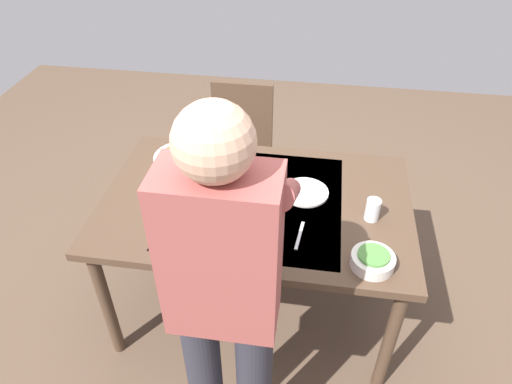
{
  "coord_description": "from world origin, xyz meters",
  "views": [
    {
      "loc": [
        -0.26,
        1.72,
        2.2
      ],
      "look_at": [
        0.0,
        0.0,
        0.82
      ],
      "focal_mm": 32.67,
      "sensor_mm": 36.0,
      "label": 1
    }
  ],
  "objects_px": {
    "chair_near": "(240,144)",
    "dinner_plate_near": "(305,192)",
    "wine_glass_left": "(268,235)",
    "side_bowl_salad": "(373,260)",
    "serving_bowl_pasta": "(182,159)",
    "dining_table": "(256,212)",
    "wine_bottle": "(247,198)",
    "water_cup_near_right": "(373,210)",
    "person_server": "(225,296)",
    "water_cup_near_left": "(220,182)",
    "wine_glass_right": "(243,239)"
  },
  "relations": [
    {
      "from": "side_bowl_salad",
      "to": "dinner_plate_near",
      "type": "distance_m",
      "value": 0.53
    },
    {
      "from": "chair_near",
      "to": "person_server",
      "type": "relative_size",
      "value": 0.54
    },
    {
      "from": "dinner_plate_near",
      "to": "person_server",
      "type": "bearing_deg",
      "value": 75.07
    },
    {
      "from": "dinner_plate_near",
      "to": "chair_near",
      "type": "bearing_deg",
      "value": -58.75
    },
    {
      "from": "wine_bottle",
      "to": "wine_glass_left",
      "type": "bearing_deg",
      "value": 120.87
    },
    {
      "from": "person_server",
      "to": "side_bowl_salad",
      "type": "height_order",
      "value": "person_server"
    },
    {
      "from": "side_bowl_salad",
      "to": "person_server",
      "type": "bearing_deg",
      "value": 36.81
    },
    {
      "from": "wine_bottle",
      "to": "water_cup_near_right",
      "type": "distance_m",
      "value": 0.58
    },
    {
      "from": "wine_glass_left",
      "to": "dinner_plate_near",
      "type": "distance_m",
      "value": 0.46
    },
    {
      "from": "person_server",
      "to": "serving_bowl_pasta",
      "type": "xyz_separation_m",
      "value": [
        0.44,
        -0.98,
        -0.16
      ]
    },
    {
      "from": "wine_glass_right",
      "to": "dinner_plate_near",
      "type": "height_order",
      "value": "wine_glass_right"
    },
    {
      "from": "wine_glass_left",
      "to": "side_bowl_salad",
      "type": "xyz_separation_m",
      "value": [
        -0.43,
        0.01,
        -0.07
      ]
    },
    {
      "from": "wine_glass_left",
      "to": "wine_glass_right",
      "type": "xyz_separation_m",
      "value": [
        0.1,
        0.04,
        0.0
      ]
    },
    {
      "from": "dinner_plate_near",
      "to": "side_bowl_salad",
      "type": "bearing_deg",
      "value": 124.78
    },
    {
      "from": "water_cup_near_right",
      "to": "chair_near",
      "type": "bearing_deg",
      "value": -49.45
    },
    {
      "from": "person_server",
      "to": "water_cup_near_left",
      "type": "relative_size",
      "value": 17.44
    },
    {
      "from": "wine_glass_left",
      "to": "side_bowl_salad",
      "type": "distance_m",
      "value": 0.44
    },
    {
      "from": "dinner_plate_near",
      "to": "water_cup_near_right",
      "type": "bearing_deg",
      "value": 155.6
    },
    {
      "from": "water_cup_near_right",
      "to": "wine_bottle",
      "type": "bearing_deg",
      "value": 7.62
    },
    {
      "from": "water_cup_near_left",
      "to": "dining_table",
      "type": "bearing_deg",
      "value": 164.43
    },
    {
      "from": "dining_table",
      "to": "serving_bowl_pasta",
      "type": "xyz_separation_m",
      "value": [
        0.43,
        -0.24,
        0.11
      ]
    },
    {
      "from": "water_cup_near_left",
      "to": "wine_bottle",
      "type": "bearing_deg",
      "value": 132.15
    },
    {
      "from": "dining_table",
      "to": "water_cup_near_left",
      "type": "relative_size",
      "value": 15.38
    },
    {
      "from": "side_bowl_salad",
      "to": "water_cup_near_left",
      "type": "bearing_deg",
      "value": -28.99
    },
    {
      "from": "wine_bottle",
      "to": "water_cup_near_left",
      "type": "height_order",
      "value": "wine_bottle"
    },
    {
      "from": "water_cup_near_left",
      "to": "serving_bowl_pasta",
      "type": "bearing_deg",
      "value": -37.07
    },
    {
      "from": "person_server",
      "to": "water_cup_near_left",
      "type": "bearing_deg",
      "value": -76.2
    },
    {
      "from": "water_cup_near_left",
      "to": "person_server",
      "type": "bearing_deg",
      "value": 103.8
    },
    {
      "from": "wine_glass_left",
      "to": "water_cup_near_left",
      "type": "distance_m",
      "value": 0.49
    },
    {
      "from": "wine_bottle",
      "to": "dinner_plate_near",
      "type": "xyz_separation_m",
      "value": [
        -0.25,
        -0.22,
        -0.1
      ]
    },
    {
      "from": "chair_near",
      "to": "water_cup_near_left",
      "type": "distance_m",
      "value": 0.86
    },
    {
      "from": "wine_glass_right",
      "to": "water_cup_near_left",
      "type": "distance_m",
      "value": 0.48
    },
    {
      "from": "dining_table",
      "to": "chair_near",
      "type": "bearing_deg",
      "value": -74.61
    },
    {
      "from": "person_server",
      "to": "side_bowl_salad",
      "type": "relative_size",
      "value": 9.38
    },
    {
      "from": "chair_near",
      "to": "serving_bowl_pasta",
      "type": "xyz_separation_m",
      "value": [
        0.19,
        0.62,
        0.28
      ]
    },
    {
      "from": "water_cup_near_right",
      "to": "dinner_plate_near",
      "type": "xyz_separation_m",
      "value": [
        0.31,
        -0.14,
        -0.05
      ]
    },
    {
      "from": "serving_bowl_pasta",
      "to": "side_bowl_salad",
      "type": "xyz_separation_m",
      "value": [
        -0.97,
        0.58,
        0.0
      ]
    },
    {
      "from": "dining_table",
      "to": "side_bowl_salad",
      "type": "relative_size",
      "value": 8.28
    },
    {
      "from": "water_cup_near_left",
      "to": "serving_bowl_pasta",
      "type": "height_order",
      "value": "water_cup_near_left"
    },
    {
      "from": "chair_near",
      "to": "dinner_plate_near",
      "type": "height_order",
      "value": "chair_near"
    },
    {
      "from": "person_server",
      "to": "serving_bowl_pasta",
      "type": "bearing_deg",
      "value": -65.78
    },
    {
      "from": "wine_glass_left",
      "to": "serving_bowl_pasta",
      "type": "distance_m",
      "value": 0.79
    },
    {
      "from": "person_server",
      "to": "water_cup_near_right",
      "type": "bearing_deg",
      "value": -127.81
    },
    {
      "from": "person_server",
      "to": "serving_bowl_pasta",
      "type": "relative_size",
      "value": 5.63
    },
    {
      "from": "dining_table",
      "to": "wine_glass_right",
      "type": "bearing_deg",
      "value": 90.96
    },
    {
      "from": "wine_glass_right",
      "to": "water_cup_near_left",
      "type": "relative_size",
      "value": 1.56
    },
    {
      "from": "dining_table",
      "to": "wine_bottle",
      "type": "bearing_deg",
      "value": 79.69
    },
    {
      "from": "dining_table",
      "to": "dinner_plate_near",
      "type": "bearing_deg",
      "value": -158.63
    },
    {
      "from": "wine_bottle",
      "to": "side_bowl_salad",
      "type": "relative_size",
      "value": 1.64
    },
    {
      "from": "dining_table",
      "to": "dinner_plate_near",
      "type": "relative_size",
      "value": 6.48
    }
  ]
}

